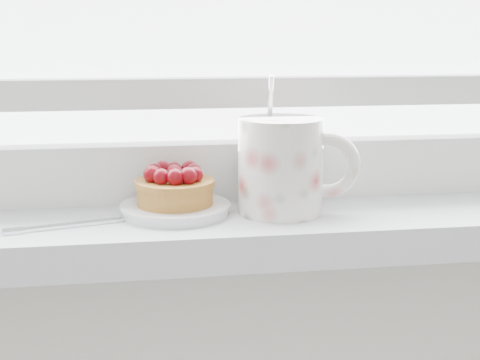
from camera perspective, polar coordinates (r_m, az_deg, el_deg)
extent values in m
cube|color=silver|center=(0.77, -1.45, -4.14)|extent=(1.60, 0.20, 0.04)
cube|color=silver|center=(0.82, -2.11, 0.90)|extent=(1.30, 0.05, 0.07)
cube|color=silver|center=(0.81, -2.16, 7.50)|extent=(1.30, 0.04, 0.04)
cylinder|color=silver|center=(0.75, -5.54, -2.49)|extent=(0.12, 0.12, 0.01)
cylinder|color=#905A1F|center=(0.75, -5.57, -1.02)|extent=(0.09, 0.09, 0.03)
cylinder|color=#905A1F|center=(0.75, -5.59, -0.23)|extent=(0.09, 0.09, 0.01)
sphere|color=#49070C|center=(0.74, -5.61, 0.60)|extent=(0.02, 0.02, 0.02)
sphere|color=#49070C|center=(0.75, -3.97, 0.71)|extent=(0.02, 0.02, 0.02)
sphere|color=#49070C|center=(0.76, -4.32, 0.94)|extent=(0.02, 0.02, 0.02)
sphere|color=#49070C|center=(0.77, -5.66, 0.91)|extent=(0.02, 0.02, 0.02)
sphere|color=#49070C|center=(0.76, -6.62, 0.91)|extent=(0.02, 0.02, 0.02)
sphere|color=#49070C|center=(0.76, -7.28, 0.74)|extent=(0.02, 0.02, 0.02)
sphere|color=#49070C|center=(0.74, -7.51, 0.48)|extent=(0.02, 0.02, 0.02)
sphere|color=#49070C|center=(0.73, -6.73, 0.27)|extent=(0.02, 0.02, 0.02)
sphere|color=#49070C|center=(0.72, -5.56, 0.24)|extent=(0.02, 0.02, 0.02)
sphere|color=#49070C|center=(0.73, -4.44, 0.34)|extent=(0.02, 0.02, 0.02)
sphere|color=#49070C|center=(0.73, -3.86, 0.45)|extent=(0.02, 0.02, 0.02)
cylinder|color=silver|center=(0.75, 3.47, 1.20)|extent=(0.12, 0.12, 0.11)
cylinder|color=black|center=(0.74, 3.52, 4.94)|extent=(0.08, 0.08, 0.01)
torus|color=silver|center=(0.75, 7.46, 1.26)|extent=(0.07, 0.03, 0.07)
cylinder|color=silver|center=(0.76, 2.60, 6.51)|extent=(0.01, 0.03, 0.07)
cube|color=silver|center=(0.73, -14.66, -3.77)|extent=(0.11, 0.04, 0.00)
cube|color=silver|center=(0.72, -18.79, -4.15)|extent=(0.02, 0.02, 0.00)
cube|color=silver|center=(0.74, -9.59, -3.27)|extent=(0.02, 0.01, 0.00)
cube|color=silver|center=(0.74, -7.71, -3.07)|extent=(0.04, 0.03, 0.00)
cube|color=silver|center=(0.74, -5.16, -3.02)|extent=(0.04, 0.01, 0.00)
cube|color=silver|center=(0.75, -5.32, -2.90)|extent=(0.04, 0.01, 0.00)
cube|color=silver|center=(0.76, -5.48, -2.77)|extent=(0.04, 0.01, 0.00)
cube|color=silver|center=(0.76, -5.64, -2.65)|extent=(0.04, 0.01, 0.00)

